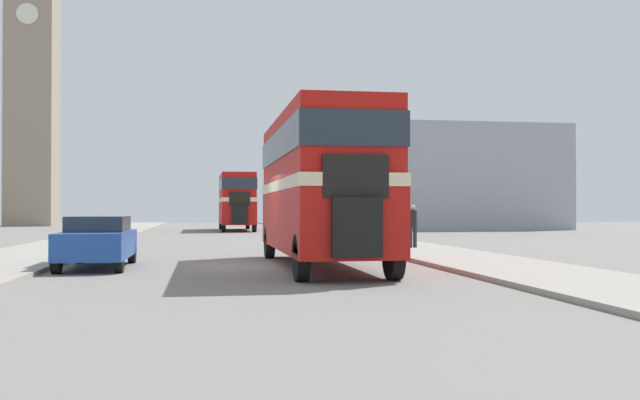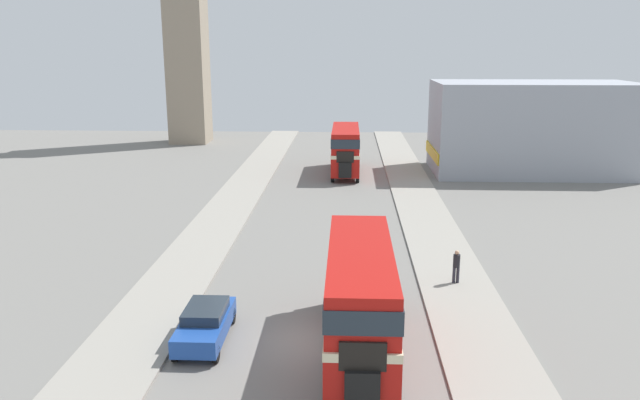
# 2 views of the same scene
# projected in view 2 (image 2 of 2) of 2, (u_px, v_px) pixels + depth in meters

# --- Properties ---
(ground_plane) EXTENTS (120.00, 120.00, 0.00)m
(ground_plane) POSITION_uv_depth(u_px,v_px,m) (306.00, 342.00, 24.13)
(ground_plane) COLOR slate
(sidewalk_right) EXTENTS (3.50, 120.00, 0.12)m
(sidewalk_right) POSITION_uv_depth(u_px,v_px,m) (482.00, 344.00, 23.82)
(sidewalk_right) COLOR gray
(sidewalk_right) RESTS_ON ground_plane
(sidewalk_left) EXTENTS (3.50, 120.00, 0.12)m
(sidewalk_left) POSITION_uv_depth(u_px,v_px,m) (134.00, 337.00, 24.40)
(sidewalk_left) COLOR gray
(sidewalk_left) RESTS_ON ground_plane
(double_decker_bus) EXTENTS (2.38, 9.43, 4.07)m
(double_decker_bus) POSITION_uv_depth(u_px,v_px,m) (360.00, 292.00, 22.71)
(double_decker_bus) COLOR #B2140F
(double_decker_bus) RESTS_ON ground_plane
(bus_distant) EXTENTS (2.39, 9.25, 4.10)m
(bus_distant) POSITION_uv_depth(u_px,v_px,m) (345.00, 147.00, 55.16)
(bus_distant) COLOR #B2140F
(bus_distant) RESTS_ON ground_plane
(car_parked_near) EXTENTS (1.68, 4.17, 1.39)m
(car_parked_near) POSITION_uv_depth(u_px,v_px,m) (205.00, 323.00, 24.09)
(car_parked_near) COLOR #1E479E
(car_parked_near) RESTS_ON ground_plane
(pedestrian_walking) EXTENTS (0.33, 0.33, 1.62)m
(pedestrian_walking) POSITION_uv_depth(u_px,v_px,m) (456.00, 264.00, 29.61)
(pedestrian_walking) COLOR #282833
(pedestrian_walking) RESTS_ON sidewalk_right
(shop_building_block) EXTENTS (17.45, 8.67, 8.04)m
(shop_building_block) POSITION_uv_depth(u_px,v_px,m) (532.00, 128.00, 55.33)
(shop_building_block) COLOR #999EA8
(shop_building_block) RESTS_ON ground_plane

